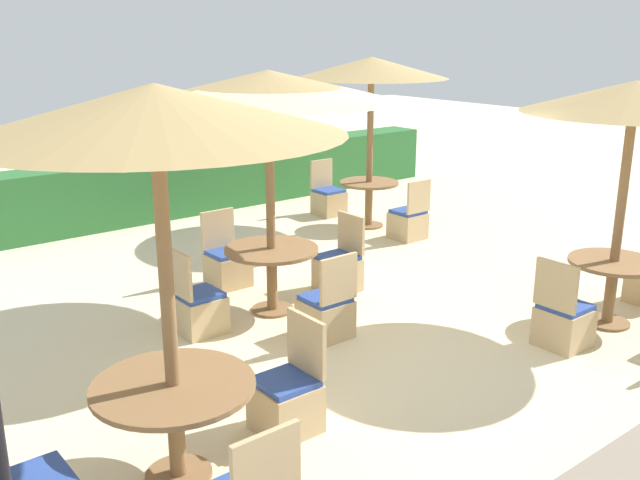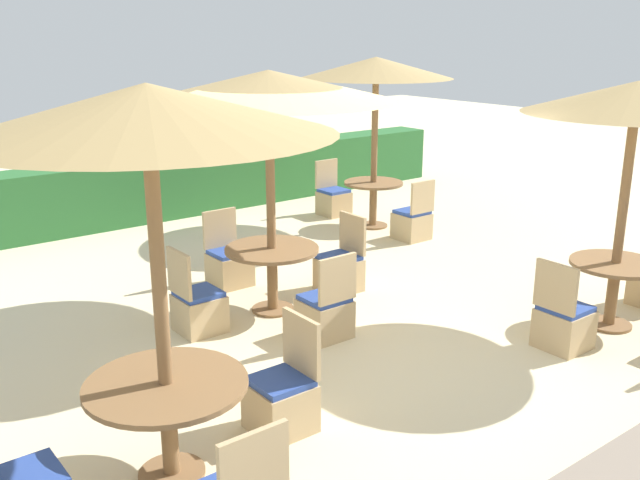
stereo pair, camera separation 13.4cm
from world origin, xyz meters
name	(u,v)px [view 2 (the right image)]	position (x,y,z in m)	size (l,w,h in m)	color
ground_plane	(355,335)	(0.00, 0.00, 0.00)	(40.00, 40.00, 0.00)	beige
hedge_row	(128,192)	(0.00, 5.76, 0.51)	(13.00, 0.70, 1.03)	#2D6B33
parasol_center	(268,87)	(-0.30, 1.10, 2.51)	(2.75, 2.75, 2.68)	olive
round_table_center	(272,261)	(-0.30, 1.10, 0.59)	(1.05, 1.05, 0.75)	olive
patio_chair_center_west	(198,308)	(-1.25, 1.09, 0.26)	(0.46, 0.46, 0.93)	tan
patio_chair_center_east	(340,270)	(0.73, 1.14, 0.26)	(0.46, 0.46, 0.93)	tan
patio_chair_center_south	(326,313)	(-0.27, 0.16, 0.26)	(0.46, 0.46, 0.93)	tan
patio_chair_center_north	(229,265)	(-0.25, 2.14, 0.26)	(0.46, 0.46, 0.93)	tan
parasol_back_right	(376,69)	(3.01, 3.09, 2.50)	(2.37, 2.37, 2.68)	olive
round_table_back_right	(373,193)	(3.01, 3.09, 0.55)	(0.94, 0.94, 0.74)	olive
patio_chair_back_right_north	(333,200)	(2.97, 4.08, 0.26)	(0.46, 0.46, 0.93)	tan
patio_chair_back_right_south	(412,222)	(2.99, 2.18, 0.26)	(0.46, 0.46, 0.93)	tan
parasol_front_left	(147,112)	(-2.63, -1.05, 2.59)	(2.39, 2.39, 2.77)	olive
round_table_front_left	(167,401)	(-2.63, -1.05, 0.60)	(1.14, 1.14, 0.74)	olive
patio_chair_front_left_east	(282,399)	(-1.64, -1.03, 0.26)	(0.46, 0.46, 0.93)	tan
parasol_front_right	(637,99)	(2.34, -1.49, 2.42)	(2.23, 2.23, 2.60)	olive
round_table_front_right	(614,278)	(2.34, -1.49, 0.55)	(0.95, 0.95, 0.72)	olive
patio_chair_front_right_west	(563,323)	(1.45, -1.50, 0.26)	(0.46, 0.46, 0.93)	tan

